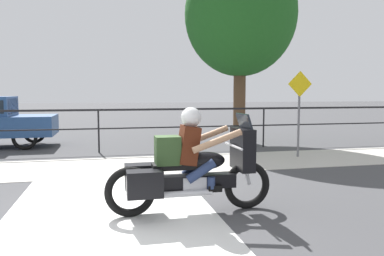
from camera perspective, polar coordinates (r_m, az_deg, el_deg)
name	(u,v)px	position (r m, az deg, el deg)	size (l,w,h in m)	color
ground_plane	(92,213)	(5.73, -15.05, -12.36)	(120.00, 120.00, 0.00)	#424244
sidewalk_band	(97,167)	(9.03, -14.23, -5.78)	(44.00, 2.40, 0.01)	#B7B2A8
crosswalk_band	(112,215)	(5.53, -12.13, -12.90)	(2.95, 6.00, 0.01)	silver
fence_railing	(98,118)	(11.07, -14.08, 1.43)	(36.00, 0.05, 1.27)	black
motorcycle	(190,166)	(5.38, -0.32, -5.86)	(2.44, 0.76, 1.53)	black
street_sign	(299,104)	(10.39, 16.03, 3.58)	(0.68, 0.06, 2.30)	slate
tree_behind_sign	(240,15)	(13.63, 7.39, 16.68)	(3.87, 3.87, 6.56)	brown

